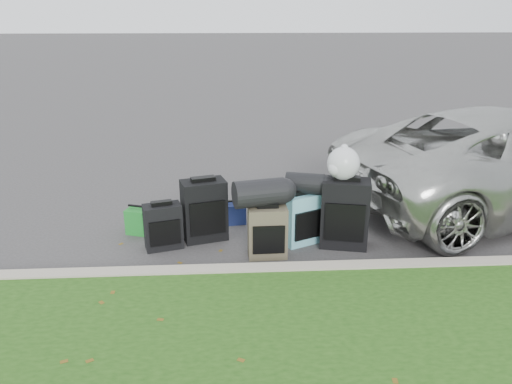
{
  "coord_description": "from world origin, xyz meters",
  "views": [
    {
      "loc": [
        -0.44,
        -5.66,
        2.7
      ],
      "look_at": [
        -0.1,
        0.2,
        0.55
      ],
      "focal_mm": 35.0,
      "sensor_mm": 36.0,
      "label": 1
    }
  ],
  "objects": [
    {
      "name": "duffel_left",
      "position": [
        -0.1,
        -0.41,
        0.76
      ],
      "size": [
        0.63,
        0.43,
        0.31
      ],
      "primitive_type": "cylinder",
      "rotation": [
        0.0,
        1.57,
        0.22
      ],
      "color": "black",
      "rests_on": "suitcase_olive"
    },
    {
      "name": "suitcase_olive",
      "position": [
        -0.01,
        -0.46,
        0.3
      ],
      "size": [
        0.45,
        0.29,
        0.61
      ],
      "primitive_type": "cube",
      "rotation": [
        0.0,
        0.0,
        0.03
      ],
      "color": "#403A2A",
      "rests_on": "ground"
    },
    {
      "name": "duffel_right",
      "position": [
        0.46,
        -0.11,
        0.76
      ],
      "size": [
        0.5,
        0.36,
        0.25
      ],
      "primitive_type": "cylinder",
      "rotation": [
        0.0,
        1.57,
        -0.27
      ],
      "color": "black",
      "rests_on": "suitcase_teal"
    },
    {
      "name": "tote_green",
      "position": [
        -1.59,
        0.27,
        0.16
      ],
      "size": [
        0.34,
        0.31,
        0.33
      ],
      "primitive_type": "cube",
      "rotation": [
        0.0,
        0.0,
        -0.32
      ],
      "color": "#1B7A26",
      "rests_on": "ground"
    },
    {
      "name": "suitcase_large_black_left",
      "position": [
        -0.75,
        0.05,
        0.38
      ],
      "size": [
        0.6,
        0.45,
        0.76
      ],
      "primitive_type": "cube",
      "rotation": [
        0.0,
        0.0,
        0.28
      ],
      "color": "black",
      "rests_on": "ground"
    },
    {
      "name": "ground",
      "position": [
        0.0,
        0.0,
        0.0
      ],
      "size": [
        120.0,
        120.0,
        0.0
      ],
      "primitive_type": "plane",
      "color": "#383535",
      "rests_on": "ground"
    },
    {
      "name": "suitcase_small_black",
      "position": [
        -1.23,
        -0.18,
        0.27
      ],
      "size": [
        0.49,
        0.35,
        0.55
      ],
      "primitive_type": "cube",
      "rotation": [
        0.0,
        0.0,
        0.28
      ],
      "color": "black",
      "rests_on": "ground"
    },
    {
      "name": "suitcase_teal",
      "position": [
        0.43,
        -0.13,
        0.32
      ],
      "size": [
        0.51,
        0.43,
        0.63
      ],
      "primitive_type": "cube",
      "rotation": [
        0.0,
        0.0,
        0.44
      ],
      "color": "teal",
      "rests_on": "ground"
    },
    {
      "name": "trash_bag",
      "position": [
        0.89,
        -0.2,
        1.02
      ],
      "size": [
        0.38,
        0.38,
        0.38
      ],
      "primitive_type": "sphere",
      "color": "silver",
      "rests_on": "suitcase_large_black_right"
    },
    {
      "name": "curb",
      "position": [
        0.0,
        -1.0,
        0.07
      ],
      "size": [
        120.0,
        0.18,
        0.15
      ],
      "primitive_type": "cube",
      "color": "#9E937F",
      "rests_on": "ground"
    },
    {
      "name": "tote_navy",
      "position": [
        -0.36,
        0.51,
        0.14
      ],
      "size": [
        0.28,
        0.23,
        0.27
      ],
      "primitive_type": "cube",
      "rotation": [
        0.0,
        0.0,
        0.14
      ],
      "color": "#161F4D",
      "rests_on": "ground"
    },
    {
      "name": "suitcase_large_black_right",
      "position": [
        0.93,
        -0.24,
        0.42
      ],
      "size": [
        0.62,
        0.45,
        0.83
      ],
      "primitive_type": "cube",
      "rotation": [
        0.0,
        0.0,
        -0.22
      ],
      "color": "black",
      "rests_on": "ground"
    }
  ]
}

